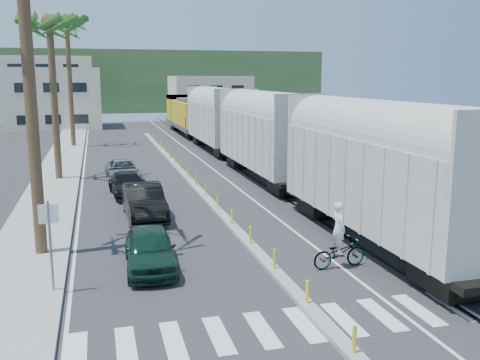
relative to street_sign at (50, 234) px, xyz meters
name	(u,v)px	position (x,y,z in m)	size (l,w,h in m)	color
ground	(295,295)	(7.30, -2.00, -1.97)	(140.00, 140.00, 0.00)	#28282B
sidewalk	(59,172)	(-1.20, 23.00, -1.90)	(3.00, 90.00, 0.15)	gray
rails	(231,159)	(12.30, 26.00, -1.94)	(1.56, 100.00, 0.06)	black
median	(188,178)	(7.30, 17.96, -1.88)	(0.45, 60.00, 0.85)	gray
crosswalk	(320,322)	(7.30, -4.00, -1.97)	(14.00, 2.20, 0.01)	silver
lane_markings	(148,169)	(5.15, 23.00, -1.97)	(9.42, 90.00, 0.01)	silver
freight_train	(242,128)	(12.30, 22.60, 0.93)	(3.00, 60.94, 5.85)	#B0ACA1
palm_trees	(53,12)	(-0.80, 20.70, 8.84)	(3.50, 37.20, 13.75)	brown
street_sign	(50,234)	(0.00, 0.00, 0.00)	(0.60, 0.08, 3.00)	slate
buildings	(90,93)	(0.89, 69.66, 2.39)	(38.00, 27.00, 10.00)	beige
hillside	(123,81)	(7.30, 98.00, 4.03)	(80.00, 20.00, 12.00)	#385628
car_lead	(150,249)	(3.17, 1.55, -1.24)	(1.88, 4.35, 1.46)	#103022
car_second	(144,201)	(3.59, 8.65, -1.15)	(1.93, 5.07, 1.65)	black
car_third	(128,184)	(3.14, 13.97, -1.30)	(2.26, 4.74, 1.33)	black
car_rear	(123,169)	(3.13, 19.78, -1.36)	(2.38, 4.53, 1.21)	#9A9C9F
cyclist	(339,247)	(9.68, -0.10, -1.20)	(1.11, 2.17, 2.41)	#9EA0A5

